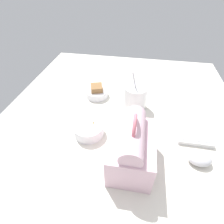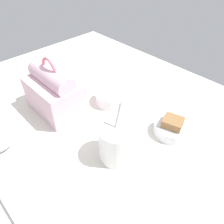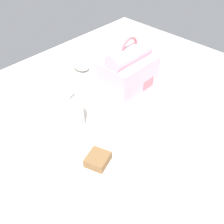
{
  "view_description": "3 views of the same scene",
  "coord_description": "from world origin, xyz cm",
  "px_view_note": "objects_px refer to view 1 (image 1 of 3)",
  "views": [
    {
      "loc": [
        52.82,
        6.11,
        55.43
      ],
      "look_at": [
        -2.24,
        -3.5,
        7.0
      ],
      "focal_mm": 28.0,
      "sensor_mm": 36.0,
      "label": 1
    },
    {
      "loc": [
        -43.2,
        35.41,
        55.62
      ],
      "look_at": [
        -2.24,
        -3.5,
        7.0
      ],
      "focal_mm": 35.0,
      "sensor_mm": 36.0,
      "label": 2
    },
    {
      "loc": [
        -53.29,
        -52.01,
        67.01
      ],
      "look_at": [
        -2.24,
        -3.5,
        7.0
      ],
      "focal_mm": 45.0,
      "sensor_mm": 36.0,
      "label": 3
    }
  ],
  "objects_px": {
    "lunch_bag": "(132,148)",
    "bento_bowl_sandwich": "(97,92)",
    "bento_bowl_snacks": "(89,129)",
    "soup_cup": "(135,97)",
    "keyboard": "(190,117)",
    "computer_mouse": "(200,159)"
  },
  "relations": [
    {
      "from": "lunch_bag",
      "to": "bento_bowl_sandwich",
      "type": "height_order",
      "value": "lunch_bag"
    },
    {
      "from": "bento_bowl_sandwich",
      "to": "bento_bowl_snacks",
      "type": "distance_m",
      "value": 0.26
    },
    {
      "from": "soup_cup",
      "to": "bento_bowl_sandwich",
      "type": "height_order",
      "value": "soup_cup"
    },
    {
      "from": "keyboard",
      "to": "computer_mouse",
      "type": "height_order",
      "value": "computer_mouse"
    },
    {
      "from": "bento_bowl_snacks",
      "to": "computer_mouse",
      "type": "xyz_separation_m",
      "value": [
        0.07,
        0.41,
        -0.01
      ]
    },
    {
      "from": "lunch_bag",
      "to": "bento_bowl_snacks",
      "type": "xyz_separation_m",
      "value": [
        -0.11,
        -0.18,
        -0.05
      ]
    },
    {
      "from": "soup_cup",
      "to": "computer_mouse",
      "type": "height_order",
      "value": "soup_cup"
    },
    {
      "from": "soup_cup",
      "to": "bento_bowl_sandwich",
      "type": "bearing_deg",
      "value": -106.33
    },
    {
      "from": "computer_mouse",
      "to": "keyboard",
      "type": "bearing_deg",
      "value": 178.66
    },
    {
      "from": "keyboard",
      "to": "computer_mouse",
      "type": "bearing_deg",
      "value": -1.34
    },
    {
      "from": "lunch_bag",
      "to": "bento_bowl_snacks",
      "type": "height_order",
      "value": "lunch_bag"
    },
    {
      "from": "lunch_bag",
      "to": "bento_bowl_sandwich",
      "type": "xyz_separation_m",
      "value": [
        -0.37,
        -0.21,
        -0.06
      ]
    },
    {
      "from": "soup_cup",
      "to": "computer_mouse",
      "type": "relative_size",
      "value": 2.36
    },
    {
      "from": "keyboard",
      "to": "soup_cup",
      "type": "distance_m",
      "value": 0.26
    },
    {
      "from": "lunch_bag",
      "to": "bento_bowl_sandwich",
      "type": "bearing_deg",
      "value": -150.5
    },
    {
      "from": "lunch_bag",
      "to": "soup_cup",
      "type": "bearing_deg",
      "value": -178.23
    },
    {
      "from": "keyboard",
      "to": "bento_bowl_sandwich",
      "type": "height_order",
      "value": "bento_bowl_sandwich"
    },
    {
      "from": "keyboard",
      "to": "bento_bowl_snacks",
      "type": "height_order",
      "value": "bento_bowl_snacks"
    },
    {
      "from": "bento_bowl_snacks",
      "to": "computer_mouse",
      "type": "distance_m",
      "value": 0.42
    },
    {
      "from": "lunch_bag",
      "to": "soup_cup",
      "type": "relative_size",
      "value": 1.14
    },
    {
      "from": "bento_bowl_snacks",
      "to": "computer_mouse",
      "type": "relative_size",
      "value": 1.51
    },
    {
      "from": "keyboard",
      "to": "bento_bowl_snacks",
      "type": "relative_size",
      "value": 2.59
    }
  ]
}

